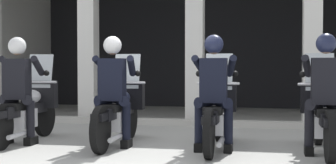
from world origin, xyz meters
TOP-DOWN VIEW (x-y plane):
  - ground_plane at (0.00, 3.00)m, footprint 80.00×80.00m
  - station_building at (0.00, 5.42)m, footprint 10.19×4.29m
  - kerb_strip at (0.00, 2.79)m, footprint 9.69×0.24m
  - motorcycle_far_left at (-2.17, 0.39)m, footprint 0.62×2.04m
  - police_officer_far_left at (-2.17, 0.11)m, footprint 0.63×0.61m
  - motorcycle_center_left at (-0.72, 0.43)m, footprint 0.62×2.04m
  - police_officer_center_left at (-0.72, 0.15)m, footprint 0.63×0.61m
  - motorcycle_center_right at (0.72, 0.36)m, footprint 0.62×2.04m
  - police_officer_center_right at (0.72, 0.08)m, footprint 0.63×0.61m
  - motorcycle_far_right at (2.17, 0.36)m, footprint 0.62×2.04m
  - police_officer_far_right at (2.17, 0.07)m, footprint 0.63×0.61m

SIDE VIEW (x-z plane):
  - ground_plane at x=0.00m, z-range 0.00..0.00m
  - kerb_strip at x=0.00m, z-range 0.00..0.12m
  - motorcycle_far_left at x=-2.17m, z-range -0.17..1.17m
  - motorcycle_center_left at x=-0.72m, z-range -0.17..1.17m
  - motorcycle_center_right at x=0.72m, z-range -0.17..1.17m
  - motorcycle_far_right at x=2.17m, z-range -0.17..1.17m
  - police_officer_far_left at x=-2.17m, z-range 0.15..1.73m
  - police_officer_center_left at x=-0.72m, z-range 0.15..1.73m
  - police_officer_center_right at x=0.72m, z-range 0.15..1.73m
  - police_officer_far_right at x=2.17m, z-range 0.15..1.73m
  - station_building at x=0.00m, z-range 0.43..3.70m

